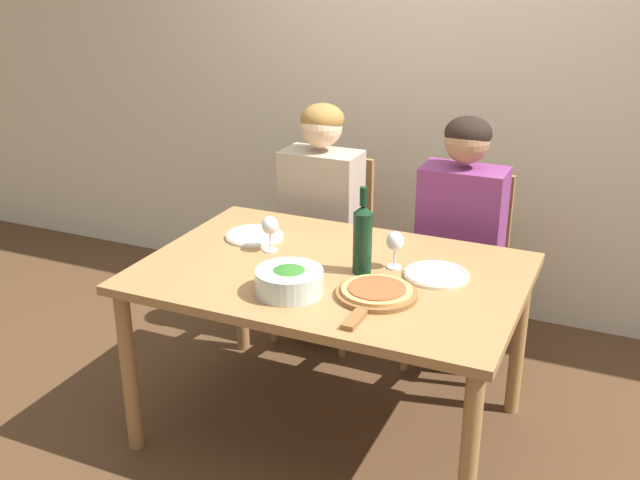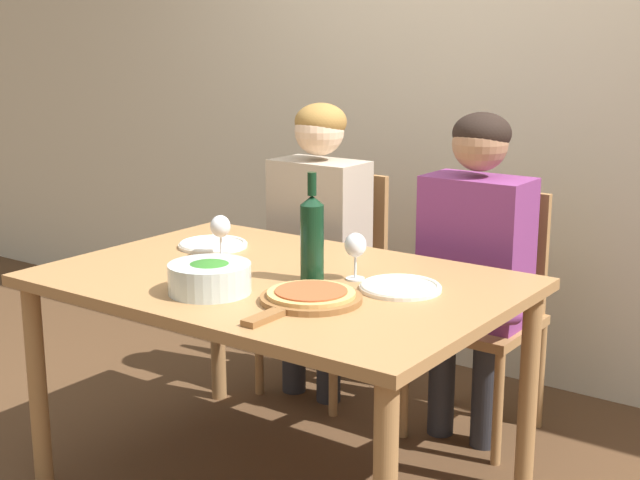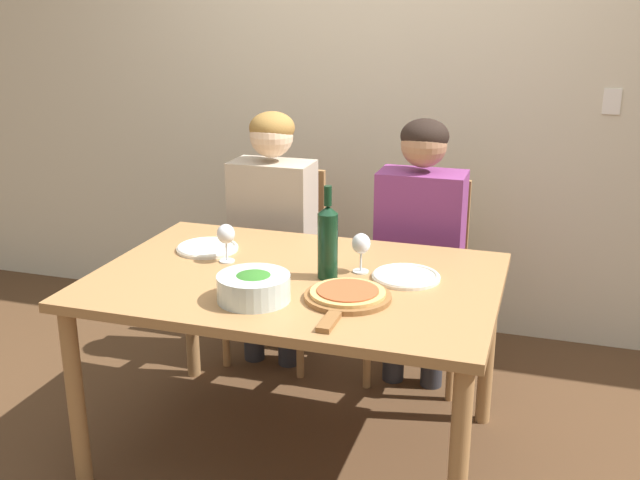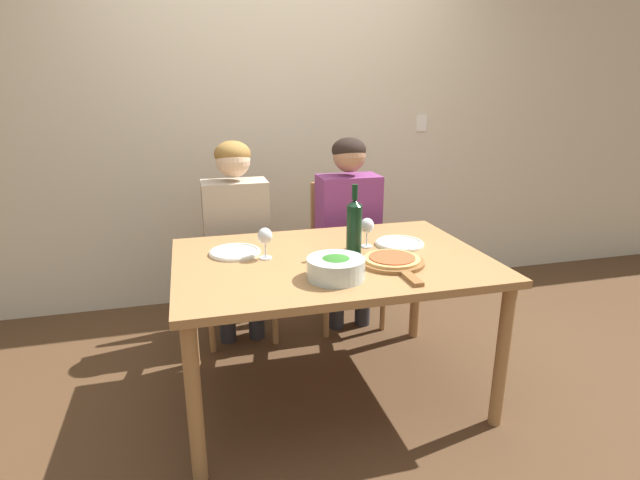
{
  "view_description": "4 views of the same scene",
  "coord_description": "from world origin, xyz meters",
  "px_view_note": "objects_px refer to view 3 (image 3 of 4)",
  "views": [
    {
      "loc": [
        1.05,
        -2.46,
        1.91
      ],
      "look_at": [
        -0.09,
        0.08,
        0.82
      ],
      "focal_mm": 42.0,
      "sensor_mm": 36.0,
      "label": 1
    },
    {
      "loc": [
        1.7,
        -2.14,
        1.5
      ],
      "look_at": [
        0.12,
        0.06,
        0.86
      ],
      "focal_mm": 50.0,
      "sensor_mm": 36.0,
      "label": 2
    },
    {
      "loc": [
        0.87,
        -2.43,
        1.71
      ],
      "look_at": [
        0.05,
        0.14,
        0.84
      ],
      "focal_mm": 42.0,
      "sensor_mm": 36.0,
      "label": 3
    },
    {
      "loc": [
        -0.63,
        -2.16,
        1.53
      ],
      "look_at": [
        -0.05,
        0.01,
        0.83
      ],
      "focal_mm": 28.0,
      "sensor_mm": 36.0,
      "label": 4
    }
  ],
  "objects_px": {
    "person_woman": "(272,216)",
    "wine_glass_left": "(226,236)",
    "wine_glass_right": "(361,245)",
    "dinner_plate_right": "(406,276)",
    "person_man": "(420,229)",
    "dinner_plate_left": "(207,248)",
    "broccoli_bowl": "(254,287)",
    "chair_left": "(281,257)",
    "pizza_on_board": "(347,296)",
    "chair_right": "(422,272)",
    "wine_bottle": "(328,240)"
  },
  "relations": [
    {
      "from": "pizza_on_board",
      "to": "wine_glass_right",
      "type": "height_order",
      "value": "wine_glass_right"
    },
    {
      "from": "chair_right",
      "to": "wine_glass_right",
      "type": "relative_size",
      "value": 6.07
    },
    {
      "from": "wine_bottle",
      "to": "pizza_on_board",
      "type": "height_order",
      "value": "wine_bottle"
    },
    {
      "from": "dinner_plate_right",
      "to": "wine_glass_right",
      "type": "height_order",
      "value": "wine_glass_right"
    },
    {
      "from": "person_man",
      "to": "dinner_plate_left",
      "type": "xyz_separation_m",
      "value": [
        -0.77,
        -0.55,
        0.01
      ]
    },
    {
      "from": "person_man",
      "to": "wine_bottle",
      "type": "xyz_separation_m",
      "value": [
        -0.21,
        -0.71,
        0.14
      ]
    },
    {
      "from": "person_woman",
      "to": "person_man",
      "type": "distance_m",
      "value": 0.7
    },
    {
      "from": "wine_bottle",
      "to": "wine_glass_left",
      "type": "bearing_deg",
      "value": 173.52
    },
    {
      "from": "wine_bottle",
      "to": "wine_glass_left",
      "type": "height_order",
      "value": "wine_bottle"
    },
    {
      "from": "chair_right",
      "to": "wine_glass_left",
      "type": "xyz_separation_m",
      "value": [
        -0.63,
        -0.77,
        0.35
      ]
    },
    {
      "from": "pizza_on_board",
      "to": "wine_glass_right",
      "type": "xyz_separation_m",
      "value": [
        -0.03,
        0.28,
        0.09
      ]
    },
    {
      "from": "person_man",
      "to": "broccoli_bowl",
      "type": "bearing_deg",
      "value": -111.27
    },
    {
      "from": "person_woman",
      "to": "wine_glass_right",
      "type": "height_order",
      "value": "person_woman"
    },
    {
      "from": "chair_left",
      "to": "wine_bottle",
      "type": "height_order",
      "value": "wine_bottle"
    },
    {
      "from": "broccoli_bowl",
      "to": "pizza_on_board",
      "type": "height_order",
      "value": "broccoli_bowl"
    },
    {
      "from": "chair_right",
      "to": "person_man",
      "type": "bearing_deg",
      "value": -90.0
    },
    {
      "from": "dinner_plate_right",
      "to": "wine_glass_left",
      "type": "distance_m",
      "value": 0.71
    },
    {
      "from": "person_man",
      "to": "wine_glass_left",
      "type": "bearing_deg",
      "value": -133.82
    },
    {
      "from": "chair_left",
      "to": "person_woman",
      "type": "height_order",
      "value": "person_woman"
    },
    {
      "from": "person_woman",
      "to": "wine_glass_left",
      "type": "distance_m",
      "value": 0.67
    },
    {
      "from": "person_man",
      "to": "pizza_on_board",
      "type": "bearing_deg",
      "value": -95.36
    },
    {
      "from": "person_woman",
      "to": "person_man",
      "type": "relative_size",
      "value": 1.0
    },
    {
      "from": "pizza_on_board",
      "to": "person_man",
      "type": "bearing_deg",
      "value": 84.64
    },
    {
      "from": "chair_left",
      "to": "chair_right",
      "type": "bearing_deg",
      "value": 0.0
    },
    {
      "from": "person_man",
      "to": "wine_glass_right",
      "type": "xyz_separation_m",
      "value": [
        -0.11,
        -0.62,
        0.11
      ]
    },
    {
      "from": "wine_bottle",
      "to": "broccoli_bowl",
      "type": "height_order",
      "value": "wine_bottle"
    },
    {
      "from": "broccoli_bowl",
      "to": "dinner_plate_left",
      "type": "height_order",
      "value": "broccoli_bowl"
    },
    {
      "from": "person_woman",
      "to": "pizza_on_board",
      "type": "xyz_separation_m",
      "value": [
        0.62,
        -0.89,
        0.02
      ]
    },
    {
      "from": "person_woman",
      "to": "wine_bottle",
      "type": "xyz_separation_m",
      "value": [
        0.49,
        -0.71,
        0.14
      ]
    },
    {
      "from": "broccoli_bowl",
      "to": "wine_glass_right",
      "type": "bearing_deg",
      "value": 53.46
    },
    {
      "from": "dinner_plate_right",
      "to": "wine_bottle",
      "type": "bearing_deg",
      "value": -164.48
    },
    {
      "from": "chair_left",
      "to": "chair_right",
      "type": "xyz_separation_m",
      "value": [
        0.7,
        0.0,
        0.0
      ]
    },
    {
      "from": "wine_glass_right",
      "to": "pizza_on_board",
      "type": "bearing_deg",
      "value": -84.78
    },
    {
      "from": "chair_left",
      "to": "wine_glass_left",
      "type": "distance_m",
      "value": 0.85
    },
    {
      "from": "dinner_plate_left",
      "to": "person_woman",
      "type": "bearing_deg",
      "value": 83.39
    },
    {
      "from": "dinner_plate_left",
      "to": "wine_glass_left",
      "type": "relative_size",
      "value": 1.65
    },
    {
      "from": "chair_right",
      "to": "wine_bottle",
      "type": "xyz_separation_m",
      "value": [
        -0.21,
        -0.82,
        0.39
      ]
    },
    {
      "from": "wine_glass_right",
      "to": "chair_right",
      "type": "bearing_deg",
      "value": 81.45
    },
    {
      "from": "broccoli_bowl",
      "to": "pizza_on_board",
      "type": "bearing_deg",
      "value": 17.25
    },
    {
      "from": "person_man",
      "to": "dinner_plate_right",
      "type": "height_order",
      "value": "person_man"
    },
    {
      "from": "dinner_plate_left",
      "to": "pizza_on_board",
      "type": "bearing_deg",
      "value": -26.44
    },
    {
      "from": "person_woman",
      "to": "wine_glass_left",
      "type": "relative_size",
      "value": 8.09
    },
    {
      "from": "person_man",
      "to": "pizza_on_board",
      "type": "distance_m",
      "value": 0.9
    },
    {
      "from": "chair_left",
      "to": "dinner_plate_left",
      "type": "relative_size",
      "value": 3.68
    },
    {
      "from": "person_woman",
      "to": "pizza_on_board",
      "type": "height_order",
      "value": "person_woman"
    },
    {
      "from": "chair_right",
      "to": "dinner_plate_right",
      "type": "bearing_deg",
      "value": -84.99
    },
    {
      "from": "dinner_plate_right",
      "to": "broccoli_bowl",
      "type": "bearing_deg",
      "value": -141.65
    },
    {
      "from": "broccoli_bowl",
      "to": "dinner_plate_left",
      "type": "xyz_separation_m",
      "value": [
        -0.38,
        0.43,
        -0.04
      ]
    },
    {
      "from": "person_woman",
      "to": "broccoli_bowl",
      "type": "xyz_separation_m",
      "value": [
        0.32,
        -0.99,
        0.05
      ]
    },
    {
      "from": "broccoli_bowl",
      "to": "chair_left",
      "type": "bearing_deg",
      "value": 106.19
    }
  ]
}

